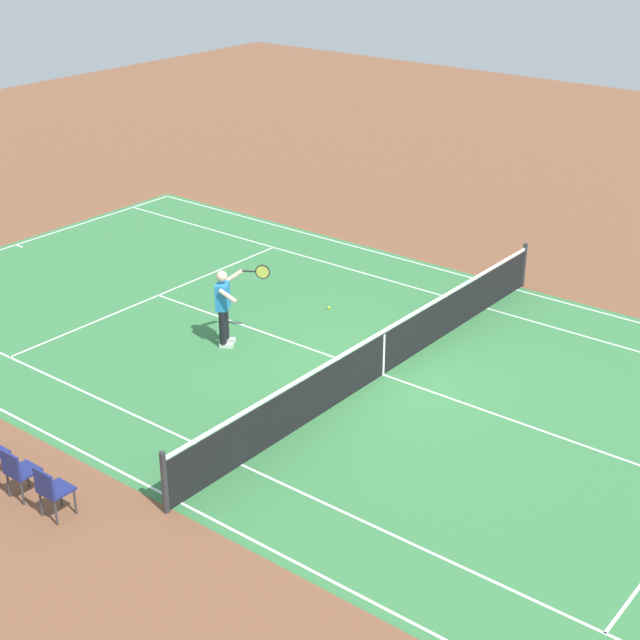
{
  "coord_description": "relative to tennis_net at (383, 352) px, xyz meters",
  "views": [
    {
      "loc": [
        -9.58,
        14.08,
        8.95
      ],
      "look_at": [
        1.35,
        0.28,
        0.9
      ],
      "focal_mm": 54.7,
      "sensor_mm": 36.0,
      "label": 1
    }
  ],
  "objects": [
    {
      "name": "spectator_chair_0",
      "position": [
        1.24,
        6.95,
        0.03
      ],
      "size": [
        0.44,
        0.44,
        0.88
      ],
      "color": "#38383D",
      "rests_on": "ground_plane"
    },
    {
      "name": "tennis_ball",
      "position": [
        2.79,
        -1.85,
        -0.46
      ],
      "size": [
        0.07,
        0.07,
        0.07
      ],
      "primitive_type": "sphere",
      "color": "#CCE01E",
      "rests_on": "ground_plane"
    },
    {
      "name": "court_slab",
      "position": [
        0.0,
        0.0,
        -0.49
      ],
      "size": [
        24.2,
        11.4,
        0.0
      ],
      "primitive_type": "cube",
      "color": "#387A42",
      "rests_on": "ground_plane"
    },
    {
      "name": "spectator_chair_1",
      "position": [
        2.07,
        6.95,
        0.03
      ],
      "size": [
        0.44,
        0.44,
        0.88
      ],
      "color": "#38383D",
      "rests_on": "ground_plane"
    },
    {
      "name": "court_line_markings",
      "position": [
        0.0,
        0.0,
        -0.49
      ],
      "size": [
        23.85,
        11.05,
        0.01
      ],
      "color": "white",
      "rests_on": "ground_plane"
    },
    {
      "name": "tennis_net",
      "position": [
        0.0,
        0.0,
        0.0
      ],
      "size": [
        0.1,
        11.7,
        1.08
      ],
      "color": "#2D2D33",
      "rests_on": "ground_plane"
    },
    {
      "name": "tennis_player_near",
      "position": [
        3.35,
        0.91,
        0.44
      ],
      "size": [
        0.84,
        1.02,
        1.7
      ],
      "color": "black",
      "rests_on": "ground_plane"
    },
    {
      "name": "ground_plane",
      "position": [
        0.0,
        0.0,
        -0.49
      ],
      "size": [
        60.0,
        60.0,
        0.0
      ],
      "primitive_type": "plane",
      "color": "brown"
    }
  ]
}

